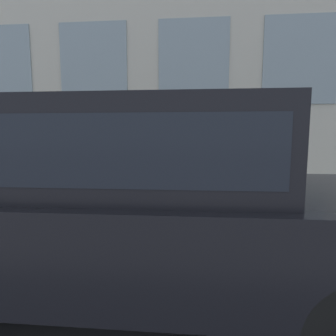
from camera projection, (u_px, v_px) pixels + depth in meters
ground_plane at (112, 241)px, 4.11m from camera, size 80.00×80.00×0.00m
sidewalk at (132, 211)px, 5.54m from camera, size 2.90×60.00×0.16m
building_facade at (143, 25)px, 6.62m from camera, size 0.33×40.00×8.89m
fire_hydrant at (156, 196)px, 4.68m from camera, size 0.30×0.42×0.82m
person at (179, 167)px, 5.17m from camera, size 0.35×0.23×1.44m
parked_car_charcoal_near at (135, 196)px, 2.58m from camera, size 1.98×5.16×1.90m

